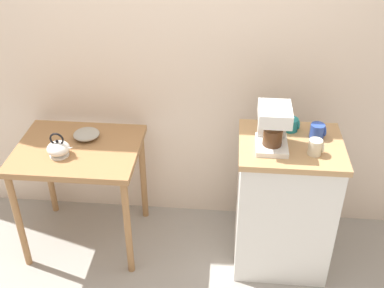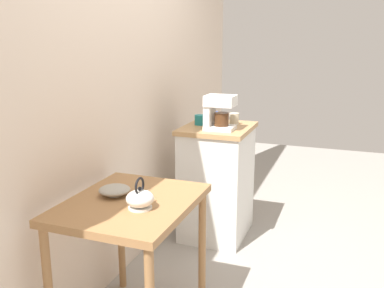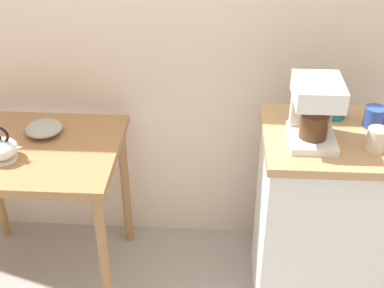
{
  "view_description": "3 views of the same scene",
  "coord_description": "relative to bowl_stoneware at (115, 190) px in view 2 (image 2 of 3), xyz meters",
  "views": [
    {
      "loc": [
        0.35,
        -2.43,
        2.42
      ],
      "look_at": [
        0.14,
        -0.02,
        0.86
      ],
      "focal_mm": 45.02,
      "sensor_mm": 36.0,
      "label": 1
    },
    {
      "loc": [
        -2.4,
        -1.0,
        1.57
      ],
      "look_at": [
        0.08,
        -0.07,
        0.92
      ],
      "focal_mm": 39.53,
      "sensor_mm": 36.0,
      "label": 2
    },
    {
      "loc": [
        0.23,
        -1.87,
        2.0
      ],
      "look_at": [
        0.12,
        -0.03,
        0.84
      ],
      "focal_mm": 48.94,
      "sensor_mm": 36.0,
      "label": 3
    }
  ],
  "objects": [
    {
      "name": "ground_plane",
      "position": [
        0.56,
        -0.13,
        -0.8
      ],
      "size": [
        8.0,
        8.0,
        0.0
      ],
      "primitive_type": "plane",
      "color": "gray"
    },
    {
      "name": "back_wall",
      "position": [
        0.66,
        0.31,
        0.6
      ],
      "size": [
        4.4,
        0.1,
        2.8
      ],
      "primitive_type": "cube",
      "color": "beige",
      "rests_on": "ground_plane"
    },
    {
      "name": "wooden_table",
      "position": [
        -0.03,
        -0.11,
        -0.14
      ],
      "size": [
        0.78,
        0.63,
        0.77
      ],
      "color": "#9E7044",
      "rests_on": "ground_plane"
    },
    {
      "name": "kitchen_counter",
      "position": [
        1.28,
        -0.18,
        -0.34
      ],
      "size": [
        0.61,
        0.52,
        0.91
      ],
      "color": "white",
      "rests_on": "ground_plane"
    },
    {
      "name": "bowl_stoneware",
      "position": [
        0.0,
        0.0,
        0.0
      ],
      "size": [
        0.17,
        0.17,
        0.05
      ],
      "color": "#9E998C",
      "rests_on": "wooden_table"
    },
    {
      "name": "teakettle",
      "position": [
        -0.11,
        -0.21,
        0.02
      ],
      "size": [
        0.17,
        0.14,
        0.16
      ],
      "color": "white",
      "rests_on": "wooden_table"
    },
    {
      "name": "coffee_maker",
      "position": [
        1.16,
        -0.21,
        0.26
      ],
      "size": [
        0.18,
        0.22,
        0.26
      ],
      "color": "white",
      "rests_on": "kitchen_counter"
    },
    {
      "name": "mug_small_cream",
      "position": [
        1.4,
        -0.28,
        0.16
      ],
      "size": [
        0.08,
        0.08,
        0.09
      ],
      "color": "beige",
      "rests_on": "kitchen_counter"
    },
    {
      "name": "mug_blue",
      "position": [
        1.43,
        -0.1,
        0.16
      ],
      "size": [
        0.09,
        0.08,
        0.09
      ],
      "color": "#2D4CAD",
      "rests_on": "kitchen_counter"
    },
    {
      "name": "mug_dark_teal",
      "position": [
        1.28,
        -0.03,
        0.16
      ],
      "size": [
        0.09,
        0.09,
        0.08
      ],
      "color": "teal",
      "rests_on": "kitchen_counter"
    }
  ]
}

